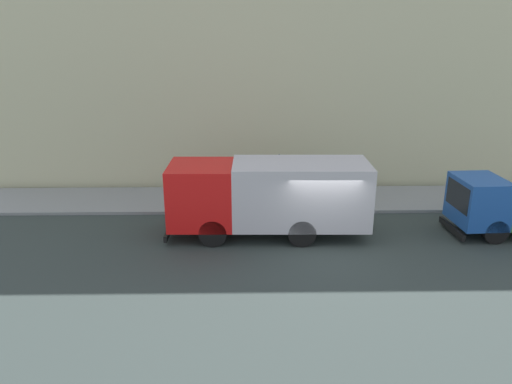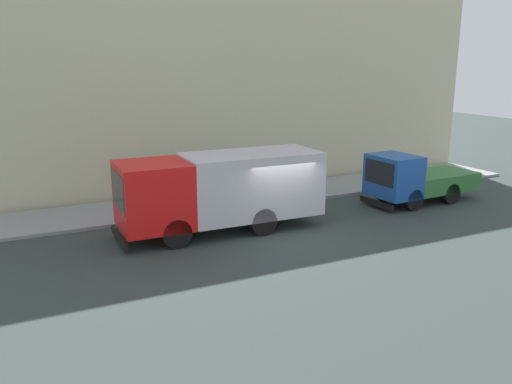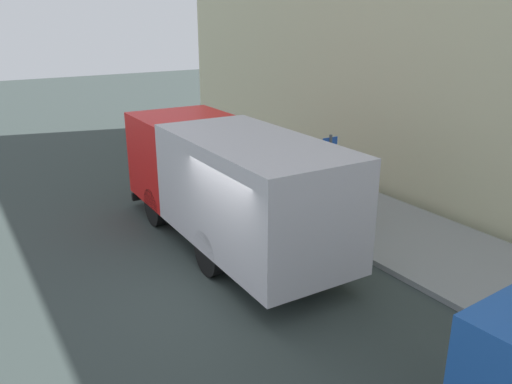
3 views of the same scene
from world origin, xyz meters
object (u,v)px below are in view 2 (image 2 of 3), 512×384
pedestrian_walking (199,181)px  large_utility_truck (221,188)px  small_flatbed_truck (414,180)px  street_sign_post (209,175)px

pedestrian_walking → large_utility_truck: bearing=-23.3°
small_flatbed_truck → pedestrian_walking: (3.70, 8.48, -0.00)m
large_utility_truck → street_sign_post: 2.65m
street_sign_post → large_utility_truck: bearing=168.2°
pedestrian_walking → street_sign_post: (-1.09, -0.06, 0.48)m
small_flatbed_truck → street_sign_post: street_sign_post is taller
large_utility_truck → street_sign_post: (2.60, -0.54, -0.09)m
small_flatbed_truck → pedestrian_walking: small_flatbed_truck is taller
large_utility_truck → small_flatbed_truck: 8.98m
large_utility_truck → pedestrian_walking: 3.77m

